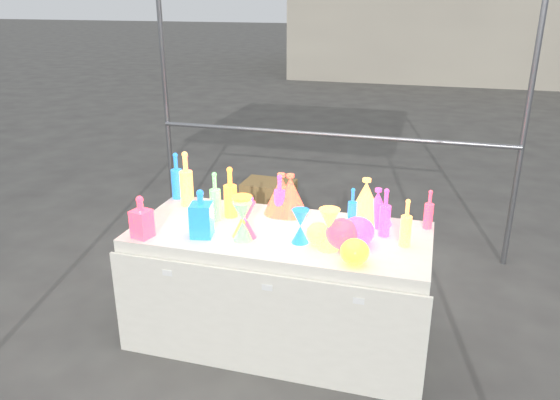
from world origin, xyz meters
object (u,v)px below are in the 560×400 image
(cardboard_box_closed, at_px, (269,199))
(lampshade_0, at_px, (281,193))
(display_table, at_px, (280,286))
(globe_0, at_px, (355,253))
(hourglass_0, at_px, (247,220))

(cardboard_box_closed, distance_m, lampshade_0, 1.92)
(display_table, distance_m, lampshade_0, 0.59)
(cardboard_box_closed, bearing_deg, lampshade_0, -68.33)
(globe_0, xyz_separation_m, lampshade_0, (-0.57, 0.58, 0.07))
(display_table, height_order, cardboard_box_closed, display_table)
(cardboard_box_closed, height_order, lampshade_0, lampshade_0)
(display_table, relative_size, globe_0, 11.70)
(cardboard_box_closed, bearing_deg, display_table, -69.20)
(hourglass_0, relative_size, lampshade_0, 0.81)
(display_table, bearing_deg, hourglass_0, -140.04)
(cardboard_box_closed, distance_m, globe_0, 2.63)
(lampshade_0, bearing_deg, display_table, -99.55)
(cardboard_box_closed, bearing_deg, globe_0, -60.74)
(globe_0, relative_size, lampshade_0, 0.58)
(hourglass_0, bearing_deg, display_table, 39.96)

